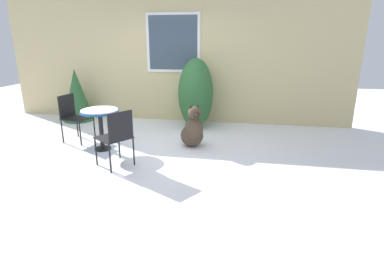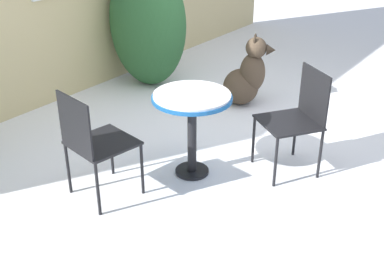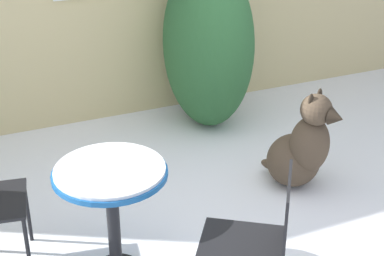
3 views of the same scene
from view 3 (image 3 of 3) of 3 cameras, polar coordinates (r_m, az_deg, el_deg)
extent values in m
plane|color=white|center=(3.87, 3.64, -10.94)|extent=(16.00, 16.00, 0.00)
ellipsoid|color=#2D6033|center=(5.14, 1.54, 8.09)|extent=(0.74, 1.00, 1.49)
cylinder|color=black|center=(3.45, -7.61, -9.20)|extent=(0.07, 0.07, 0.64)
cylinder|color=#195699|center=(3.27, -7.96, -4.37)|extent=(0.64, 0.64, 0.03)
cylinder|color=white|center=(3.26, -7.98, -3.99)|extent=(0.62, 0.62, 0.02)
cylinder|color=black|center=(3.56, -15.62, -11.36)|extent=(0.02, 0.02, 0.44)
cylinder|color=black|center=(3.90, -15.63, -7.81)|extent=(0.02, 0.02, 0.44)
cube|color=black|center=(3.09, 4.85, -11.47)|extent=(0.61, 0.61, 0.02)
cube|color=black|center=(2.96, 9.16, -8.46)|extent=(0.24, 0.34, 0.42)
cylinder|color=black|center=(3.41, 1.63, -12.11)|extent=(0.02, 0.02, 0.44)
ellipsoid|color=#4C3D2D|center=(4.44, 9.80, -3.08)|extent=(0.55, 0.54, 0.39)
ellipsoid|color=#4C3D2D|center=(4.31, 11.32, -1.59)|extent=(0.41, 0.39, 0.43)
sphere|color=#4C3D2D|center=(4.18, 11.96, 1.75)|extent=(0.23, 0.23, 0.23)
cone|color=#2D241B|center=(4.12, 13.85, 0.96)|extent=(0.16, 0.14, 0.12)
ellipsoid|color=#2D241B|center=(4.10, 11.45, 2.62)|extent=(0.06, 0.05, 0.10)
ellipsoid|color=#2D241B|center=(4.20, 12.27, 3.13)|extent=(0.06, 0.05, 0.10)
ellipsoid|color=#4C3D2D|center=(4.57, 7.72, -3.58)|extent=(0.16, 0.20, 0.07)
camera|label=1|loc=(3.66, 93.15, -9.58)|focal=28.00mm
camera|label=2|loc=(2.20, -93.61, -6.84)|focal=45.00mm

